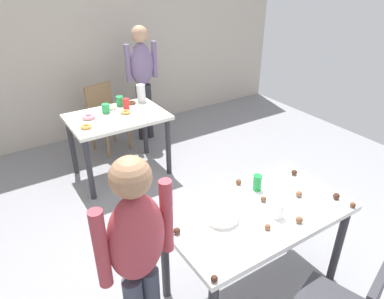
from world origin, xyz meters
TOP-DOWN VIEW (x-y plane):
  - ground_plane at (0.00, 0.00)m, footprint 6.40×6.40m
  - wall_back at (0.00, 3.20)m, footprint 6.40×0.10m
  - dining_table_near at (0.05, -0.22)m, footprint 1.29×0.70m
  - dining_table_far at (-0.13, 1.88)m, footprint 1.05×0.74m
  - chair_far_table at (-0.03, 2.61)m, footprint 0.49×0.49m
  - person_girl_near at (-0.88, -0.29)m, footprint 0.46×0.24m
  - person_adult_far at (0.53, 2.60)m, footprint 0.45×0.21m
  - mixing_bowl at (-0.22, -0.16)m, footprint 0.22×0.22m
  - soda_can at (0.20, -0.02)m, footprint 0.07×0.07m
  - fork_near at (0.45, -0.48)m, footprint 0.17×0.02m
  - cup_near_0 at (0.11, -0.34)m, footprint 0.08×0.08m
  - cake_ball_0 at (0.13, 0.10)m, footprint 0.04×0.04m
  - cake_ball_1 at (0.60, -0.42)m, footprint 0.05×0.05m
  - cake_ball_2 at (0.62, -0.55)m, footprint 0.04×0.04m
  - cake_ball_3 at (-0.54, -0.12)m, footprint 0.05×0.05m
  - cake_ball_4 at (-0.56, -0.54)m, footprint 0.04×0.04m
  - cake_ball_5 at (0.59, -0.03)m, footprint 0.05×0.05m
  - cake_ball_6 at (-0.04, -0.39)m, footprint 0.04×0.04m
  - cake_ball_7 at (0.18, -0.46)m, footprint 0.05×0.05m
  - cake_ball_8 at (0.14, -0.16)m, footprint 0.04×0.04m
  - cake_ball_9 at (0.40, -0.26)m, footprint 0.05×0.05m
  - pitcher_far at (0.29, 2.14)m, footprint 0.11×0.11m
  - cup_far_0 at (0.04, 2.02)m, footprint 0.07×0.07m
  - cup_far_1 at (-0.20, 2.03)m, footprint 0.09×0.09m
  - cup_far_2 at (0.02, 2.15)m, footprint 0.09×0.09m
  - donut_far_0 at (-0.03, 1.88)m, footprint 0.11×0.11m
  - donut_far_1 at (-0.42, 1.97)m, footprint 0.14×0.14m
  - donut_far_2 at (0.15, 2.12)m, footprint 0.10×0.10m
  - donut_far_3 at (-0.52, 1.74)m, footprint 0.12×0.12m
  - donut_far_4 at (-0.11, 2.11)m, footprint 0.13×0.13m

SIDE VIEW (x-z plane):
  - ground_plane at x=0.00m, z-range 0.00..0.00m
  - chair_far_table at x=-0.03m, z-range 0.06..0.93m
  - dining_table_far at x=-0.13m, z-range 0.26..1.01m
  - dining_table_near at x=0.05m, z-range 0.27..1.02m
  - fork_near at x=0.45m, z-range 0.75..0.76m
  - donut_far_2 at x=0.15m, z-range 0.75..0.78m
  - donut_far_0 at x=-0.03m, z-range 0.75..0.78m
  - donut_far_3 at x=-0.52m, z-range 0.75..0.78m
  - donut_far_4 at x=-0.11m, z-range 0.75..0.79m
  - cake_ball_2 at x=0.62m, z-range 0.75..0.79m
  - cake_ball_4 at x=-0.56m, z-range 0.75..0.79m
  - donut_far_1 at x=-0.42m, z-range 0.75..0.79m
  - cake_ball_8 at x=0.14m, z-range 0.75..0.79m
  - cake_ball_6 at x=-0.04m, z-range 0.75..0.79m
  - cake_ball_0 at x=0.13m, z-range 0.75..0.79m
  - cake_ball_3 at x=-0.54m, z-range 0.75..0.80m
  - cake_ball_9 at x=0.40m, z-range 0.75..0.80m
  - cake_ball_5 at x=0.59m, z-range 0.75..0.80m
  - cake_ball_7 at x=0.18m, z-range 0.75..0.80m
  - cake_ball_1 at x=0.60m, z-range 0.75..0.80m
  - mixing_bowl at x=-0.22m, z-range 0.75..0.82m
  - cup_far_1 at x=-0.20m, z-range 0.75..0.85m
  - cup_near_0 at x=0.11m, z-range 0.75..0.86m
  - cup_far_2 at x=0.02m, z-range 0.75..0.86m
  - cup_far_0 at x=0.04m, z-range 0.75..0.87m
  - soda_can at x=0.20m, z-range 0.75..0.87m
  - pitcher_far at x=0.29m, z-range 0.75..0.96m
  - person_girl_near at x=-0.88m, z-range 0.15..1.63m
  - person_adult_far at x=0.53m, z-range 0.16..1.71m
  - wall_back at x=0.00m, z-range 0.00..2.60m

